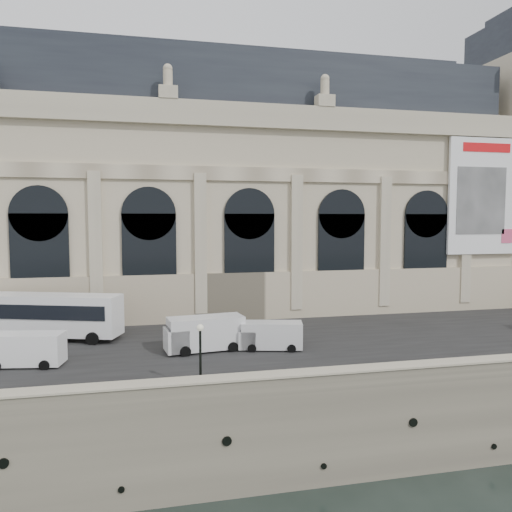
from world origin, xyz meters
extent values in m
plane|color=black|center=(0.00, 0.00, 0.00)|extent=(260.00, 260.00, 0.00)
cube|color=gray|center=(0.00, 35.00, 3.00)|extent=(160.00, 70.00, 6.00)
cube|color=#2D2D2D|center=(0.00, 14.00, 6.03)|extent=(160.00, 24.00, 0.06)
cube|color=gray|center=(0.00, 0.60, 6.55)|extent=(160.00, 1.20, 1.10)
cube|color=beige|center=(0.00, 0.60, 7.15)|extent=(160.00, 1.40, 0.12)
cube|color=beige|center=(-6.00, 31.00, 17.00)|extent=(68.00, 18.00, 22.00)
cube|color=beige|center=(-6.00, 21.85, 8.50)|extent=(68.60, 0.40, 5.00)
cube|color=beige|center=(-6.00, 21.70, 26.80)|extent=(69.00, 0.80, 2.40)
cube|color=beige|center=(-6.00, 21.85, 21.00)|extent=(68.00, 0.30, 1.40)
cube|color=#252A31|center=(-6.00, 31.00, 31.00)|extent=(64.00, 15.00, 6.00)
cube|color=#252A31|center=(-6.00, 31.00, 34.50)|extent=(56.00, 10.00, 1.20)
cube|color=black|center=(-24.00, 21.82, 12.50)|extent=(5.20, 0.25, 9.00)
cylinder|color=black|center=(-24.00, 21.82, 17.00)|extent=(5.20, 0.25, 5.20)
cube|color=beige|center=(-19.00, 21.75, 14.00)|extent=(1.20, 0.50, 14.00)
cube|color=black|center=(-14.00, 21.82, 12.50)|extent=(5.20, 0.25, 9.00)
cylinder|color=black|center=(-14.00, 21.82, 17.00)|extent=(5.20, 0.25, 5.20)
cube|color=beige|center=(-9.00, 21.75, 14.00)|extent=(1.20, 0.50, 14.00)
cube|color=black|center=(-4.00, 21.82, 12.50)|extent=(5.20, 0.25, 9.00)
cylinder|color=black|center=(-4.00, 21.82, 17.00)|extent=(5.20, 0.25, 5.20)
cube|color=beige|center=(1.00, 21.75, 14.00)|extent=(1.20, 0.50, 14.00)
cube|color=black|center=(6.00, 21.82, 12.50)|extent=(5.20, 0.25, 9.00)
cylinder|color=black|center=(6.00, 21.82, 17.00)|extent=(5.20, 0.25, 5.20)
cube|color=beige|center=(11.00, 21.75, 14.00)|extent=(1.20, 0.50, 14.00)
cube|color=black|center=(16.00, 21.82, 12.50)|extent=(5.20, 0.25, 9.00)
cylinder|color=black|center=(16.00, 21.82, 17.00)|extent=(5.20, 0.25, 5.20)
cube|color=beige|center=(21.00, 21.75, 14.00)|extent=(1.20, 0.50, 14.00)
cube|color=white|center=(23.00, 21.55, 19.00)|extent=(9.00, 0.35, 13.00)
cube|color=red|center=(23.00, 21.35, 24.40)|extent=(6.00, 0.06, 1.00)
cube|color=gray|center=(22.50, 21.35, 18.50)|extent=(6.20, 0.06, 7.50)
cube|color=#D44B72|center=(26.00, 21.35, 14.50)|extent=(1.40, 0.06, 1.60)
cube|color=white|center=(-23.10, 17.86, 8.23)|extent=(13.58, 7.06, 3.46)
cube|color=black|center=(-23.58, 16.51, 8.68)|extent=(11.63, 4.13, 1.23)
cube|color=black|center=(-22.63, 19.22, 8.68)|extent=(11.63, 4.13, 1.23)
cylinder|color=black|center=(-27.39, 20.84, 6.56)|extent=(1.17, 0.68, 1.12)
cylinder|color=black|center=(-18.82, 14.89, 6.56)|extent=(1.17, 0.68, 1.12)
cylinder|color=black|center=(-17.90, 17.52, 6.56)|extent=(1.17, 0.68, 1.12)
cube|color=white|center=(-22.86, 9.74, 7.29)|extent=(5.45, 2.92, 2.20)
cylinder|color=black|center=(-24.30, 11.03, 6.36)|extent=(0.76, 0.37, 0.73)
cylinder|color=black|center=(-21.42, 8.45, 6.36)|extent=(0.76, 0.37, 0.73)
cylinder|color=black|center=(-21.05, 10.43, 6.36)|extent=(0.76, 0.37, 0.73)
cube|color=silver|center=(-9.84, 11.07, 7.48)|extent=(6.19, 3.05, 2.53)
cube|color=silver|center=(-12.20, 10.77, 7.10)|extent=(1.95, 2.50, 1.76)
cube|color=black|center=(-12.81, 10.69, 7.70)|extent=(0.31, 1.97, 0.88)
cylinder|color=black|center=(-11.58, 9.68, 6.42)|extent=(0.86, 0.38, 0.84)
cylinder|color=black|center=(-11.88, 11.98, 6.42)|extent=(0.86, 0.38, 0.84)
cylinder|color=black|center=(-7.81, 10.17, 6.42)|extent=(0.86, 0.38, 0.84)
cylinder|color=black|center=(-8.11, 12.46, 6.42)|extent=(0.86, 0.38, 0.84)
cube|color=silver|center=(-4.64, 10.27, 7.22)|extent=(5.17, 2.98, 2.07)
cube|color=silver|center=(-6.54, 10.72, 6.90)|extent=(1.77, 2.16, 1.44)
cube|color=black|center=(-7.03, 10.84, 7.40)|extent=(0.44, 1.59, 0.72)
cylinder|color=black|center=(-6.38, 9.71, 6.34)|extent=(0.72, 0.38, 0.68)
cylinder|color=black|center=(-5.94, 11.55, 6.34)|extent=(0.72, 0.38, 0.68)
cylinder|color=black|center=(-3.35, 8.99, 6.34)|extent=(0.72, 0.38, 0.68)
cylinder|color=black|center=(-2.91, 10.82, 6.34)|extent=(0.72, 0.38, 0.68)
cylinder|color=black|center=(-11.27, 2.15, 6.19)|extent=(0.42, 0.42, 0.38)
cylinder|color=black|center=(-11.27, 2.15, 7.90)|extent=(0.15, 0.15, 3.80)
sphere|color=beige|center=(-11.27, 2.15, 9.90)|extent=(0.42, 0.42, 0.42)
camera|label=1|loc=(-14.55, -27.86, 16.59)|focal=35.00mm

